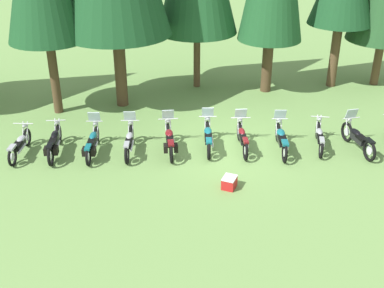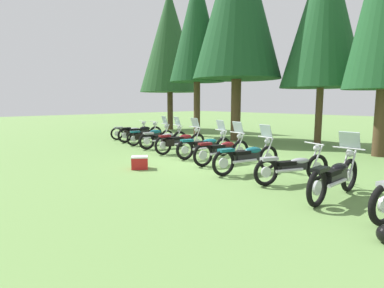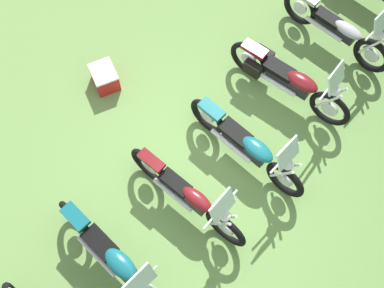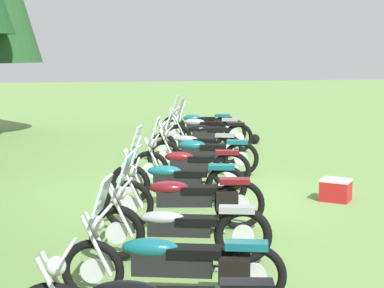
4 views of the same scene
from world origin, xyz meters
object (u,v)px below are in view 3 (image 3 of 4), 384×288
motorcycle_6 (188,196)px  picnic_cooler (105,77)px  motorcycle_3 (338,29)px  motorcycle_7 (113,257)px  motorcycle_5 (247,146)px  motorcycle_4 (288,79)px

motorcycle_6 → picnic_cooler: bearing=163.2°
motorcycle_6 → picnic_cooler: size_ratio=3.51×
picnic_cooler → motorcycle_3: bearing=130.8°
motorcycle_7 → picnic_cooler: motorcycle_7 is taller
motorcycle_5 → picnic_cooler: size_ratio=3.58×
motorcycle_3 → motorcycle_5: bearing=-83.9°
motorcycle_4 → motorcycle_6: bearing=-91.5°
motorcycle_5 → motorcycle_6: size_ratio=1.02×
motorcycle_3 → motorcycle_4: bearing=-89.3°
motorcycle_4 → motorcycle_7: 4.08m
motorcycle_4 → motorcycle_6: size_ratio=1.05×
motorcycle_4 → motorcycle_5: motorcycle_4 is taller
motorcycle_7 → picnic_cooler: (-2.63, -1.93, -0.30)m
motorcycle_3 → motorcycle_5: size_ratio=0.98×
motorcycle_3 → motorcycle_6: bearing=-87.3°
motorcycle_3 → motorcycle_4: (1.43, -0.34, 0.04)m
motorcycle_4 → motorcycle_5: 1.44m
motorcycle_6 → picnic_cooler: motorcycle_6 is taller
motorcycle_3 → motorcycle_6: 4.14m
motorcycle_4 → motorcycle_7: motorcycle_4 is taller
motorcycle_3 → picnic_cooler: size_ratio=3.52×
motorcycle_6 → motorcycle_7: (1.34, -0.48, 0.01)m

